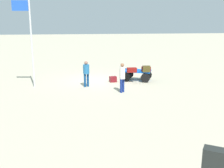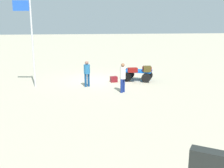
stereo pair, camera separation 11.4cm
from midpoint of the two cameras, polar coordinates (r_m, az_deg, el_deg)
The scene contains 9 objects.
ground_plane at distance 18.32m, azimuth -2.88°, elevation 0.73°, with size 120.00×120.00×0.00m, color #B3AB92.
luggage_cart at distance 18.36m, azimuth 5.56°, elevation 2.24°, with size 2.18×1.79×0.70m.
suitcase_dark at distance 17.75m, azimuth 7.57°, elevation 3.17°, with size 0.50×0.33×0.39m.
suitcase_grey at distance 17.99m, azimuth 7.52°, elevation 3.15°, with size 0.63×0.46×0.30m.
suitcase_maroon at distance 17.56m, azimuth 4.54°, elevation 2.95°, with size 0.62×0.38×0.28m.
suitcase_olive at distance 17.84m, azimuth 0.55°, elevation 1.01°, with size 0.50×0.41×0.37m.
worker_lead at distance 15.16m, azimuth 2.48°, elevation 1.71°, with size 0.45×0.45×1.66m.
worker_trailing at distance 16.52m, azimuth -5.10°, elevation 2.63°, with size 0.49×0.49×1.59m.
flagpole at distance 16.79m, azimuth -16.70°, elevation 9.78°, with size 1.03×0.16×5.18m.
Camera 2 is at (1.32, 17.83, 4.02)m, focal length 43.49 mm.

